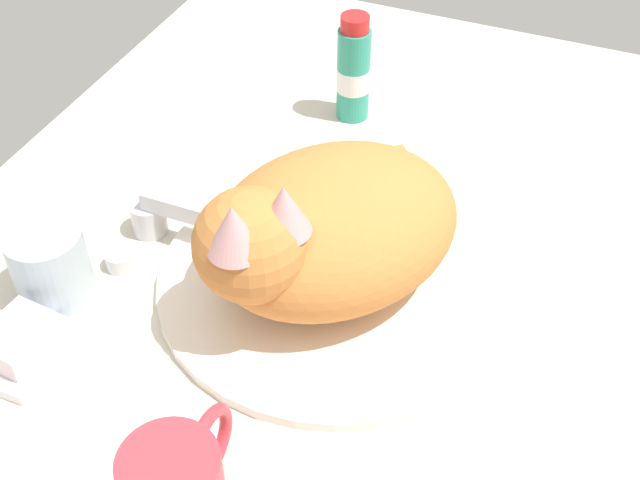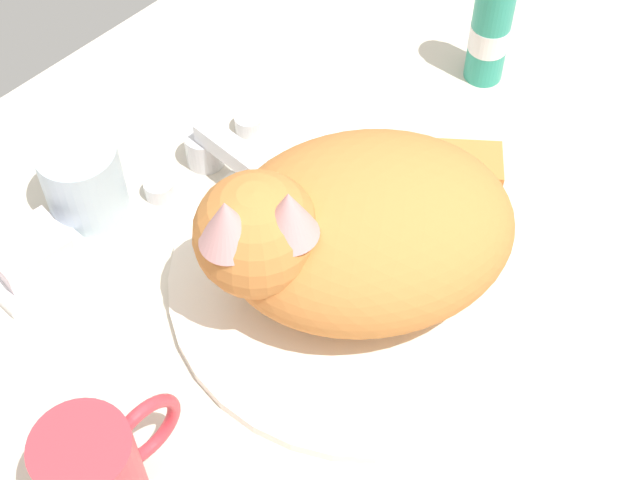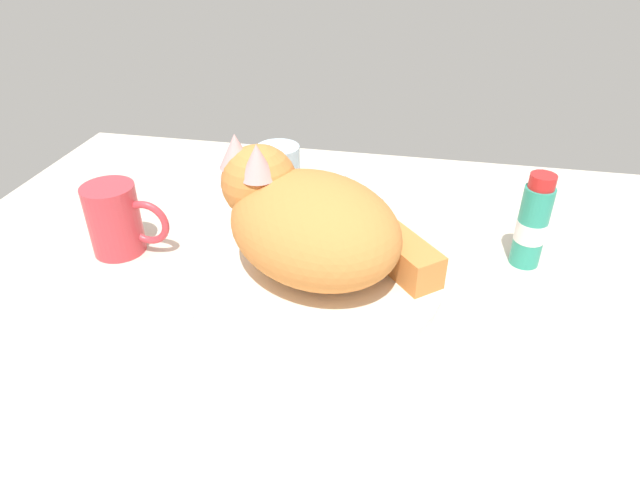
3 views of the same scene
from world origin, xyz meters
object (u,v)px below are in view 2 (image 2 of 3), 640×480
faucet (215,152)px  rinse_cup (83,180)px  coffee_mug (97,472)px  toothpaste_bottle (491,29)px  cat (351,228)px  soap_bar (29,250)px

faucet → rinse_cup: bearing=155.3°
coffee_mug → toothpaste_bottle: size_ratio=0.88×
cat → toothpaste_bottle: (28.33, 7.52, -1.73)cm
coffee_mug → soap_bar: 23.21cm
toothpaste_bottle → soap_bar: bearing=163.7°
coffee_mug → rinse_cup: (16.59, 23.10, -1.20)cm
toothpaste_bottle → cat: bearing=-165.1°
faucet → rinse_cup: size_ratio=1.88×
cat → toothpaste_bottle: 29.36cm
rinse_cup → toothpaste_bottle: (38.30, -15.27, 2.33)cm
coffee_mug → rinse_cup: 28.47cm
rinse_cup → soap_bar: 7.91cm
faucet → cat: (-1.03, -17.73, 5.37)cm
rinse_cup → toothpaste_bottle: 41.29cm
soap_bar → toothpaste_bottle: size_ratio=0.48×
faucet → cat: size_ratio=0.44×
faucet → rinse_cup: 12.18cm
rinse_cup → soap_bar: (-7.58, -1.85, -1.30)cm
cat → soap_bar: size_ratio=5.11×
cat → coffee_mug: 26.72cm
coffee_mug → soap_bar: (9.01, 21.25, -2.51)cm
soap_bar → faucet: bearing=-9.8°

